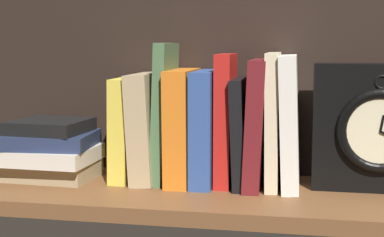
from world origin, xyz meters
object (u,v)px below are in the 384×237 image
(book_blue_modern, at_px, (206,127))
(book_stack_side, at_px, (50,150))
(book_maroon_dawkins, at_px, (257,123))
(framed_clock, at_px, (378,128))
(book_red_requiem, at_px, (226,119))
(book_green_romantic, at_px, (165,113))
(book_orange_pandolfini, at_px, (183,126))
(book_yellow_seinlanguage, at_px, (126,129))
(book_cream_twain, at_px, (273,120))
(book_black_skeptic, at_px, (241,132))
(book_tan_shortstories, at_px, (147,127))
(book_white_catcher, at_px, (290,121))

(book_blue_modern, height_order, book_stack_side, book_blue_modern)
(book_maroon_dawkins, relative_size, framed_clock, 1.03)
(book_red_requiem, bearing_deg, book_green_romantic, 180.00)
(book_orange_pandolfini, distance_m, framed_clock, 0.34)
(book_yellow_seinlanguage, height_order, book_cream_twain, book_cream_twain)
(book_black_skeptic, bearing_deg, book_green_romantic, 180.00)
(book_stack_side, bearing_deg, book_yellow_seinlanguage, 10.97)
(framed_clock, bearing_deg, book_tan_shortstories, 179.72)
(book_tan_shortstories, relative_size, framed_clock, 0.91)
(book_white_catcher, distance_m, framed_clock, 0.15)
(book_yellow_seinlanguage, height_order, book_black_skeptic, book_black_skeptic)
(book_blue_modern, distance_m, framed_clock, 0.29)
(book_cream_twain, height_order, framed_clock, book_cream_twain)
(book_red_requiem, bearing_deg, book_blue_modern, 180.00)
(book_red_requiem, bearing_deg, book_tan_shortstories, 180.00)
(book_blue_modern, bearing_deg, framed_clock, -0.38)
(book_green_romantic, bearing_deg, framed_clock, -0.30)
(book_black_skeptic, bearing_deg, book_stack_side, -175.58)
(book_white_catcher, relative_size, framed_clock, 1.06)
(book_green_romantic, xyz_separation_m, book_blue_modern, (0.08, 0.00, -0.02))
(book_green_romantic, distance_m, framed_clock, 0.37)
(book_blue_modern, bearing_deg, book_stack_side, -174.63)
(book_tan_shortstories, xyz_separation_m, book_cream_twain, (0.23, 0.00, 0.02))
(book_black_skeptic, bearing_deg, book_blue_modern, 180.00)
(book_yellow_seinlanguage, xyz_separation_m, book_cream_twain, (0.27, 0.00, 0.02))
(book_blue_modern, xyz_separation_m, framed_clock, (0.29, -0.00, 0.01))
(book_white_catcher, bearing_deg, book_blue_modern, 180.00)
(book_black_skeptic, relative_size, framed_clock, 0.87)
(book_maroon_dawkins, bearing_deg, book_red_requiem, 180.00)
(book_green_romantic, relative_size, book_cream_twain, 1.07)
(book_orange_pandolfini, height_order, book_stack_side, book_orange_pandolfini)
(book_tan_shortstories, relative_size, book_stack_side, 1.03)
(book_white_catcher, bearing_deg, framed_clock, -0.77)
(book_red_requiem, bearing_deg, book_maroon_dawkins, 0.00)
(book_blue_modern, relative_size, book_stack_side, 1.06)
(book_blue_modern, height_order, book_red_requiem, book_red_requiem)
(book_yellow_seinlanguage, distance_m, book_maroon_dawkins, 0.24)
(book_blue_modern, distance_m, book_stack_side, 0.29)
(framed_clock, bearing_deg, book_yellow_seinlanguage, 179.75)
(book_stack_side, bearing_deg, book_orange_pandolfini, 6.29)
(book_blue_modern, relative_size, book_black_skeptic, 1.07)
(book_tan_shortstories, xyz_separation_m, book_maroon_dawkins, (0.20, 0.00, 0.01))
(book_maroon_dawkins, bearing_deg, framed_clock, -0.55)
(book_cream_twain, bearing_deg, book_maroon_dawkins, 180.00)
(book_red_requiem, height_order, book_white_catcher, book_red_requiem)
(book_black_skeptic, height_order, book_cream_twain, book_cream_twain)
(book_blue_modern, bearing_deg, book_orange_pandolfini, 180.00)
(book_black_skeptic, bearing_deg, book_yellow_seinlanguage, 180.00)
(book_orange_pandolfini, distance_m, book_black_skeptic, 0.11)
(book_blue_modern, height_order, framed_clock, framed_clock)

